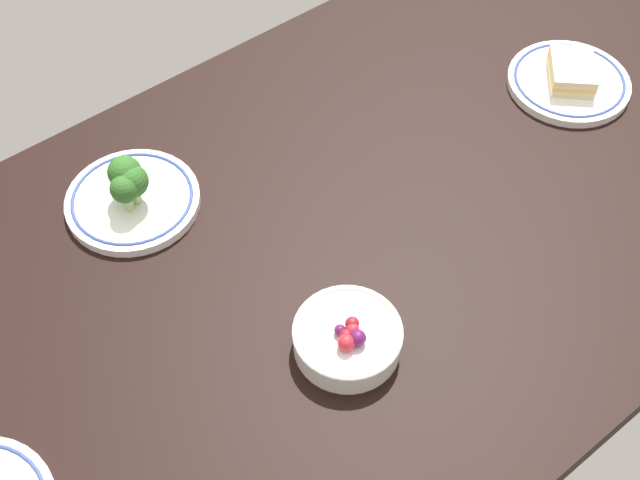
{
  "coord_description": "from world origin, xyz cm",
  "views": [
    {
      "loc": [
        42.63,
        53.92,
        95.07
      ],
      "look_at": [
        0.0,
        0.0,
        6.0
      ],
      "focal_mm": 47.33,
      "sensor_mm": 36.0,
      "label": 1
    }
  ],
  "objects": [
    {
      "name": "plate_sandwich",
      "position": [
        -51.13,
        -1.12,
        5.29
      ],
      "size": [
        19.27,
        19.27,
        4.5
      ],
      "color": "white",
      "rests_on": "dining_table"
    },
    {
      "name": "plate_broccoli",
      "position": [
        15.77,
        -22.41,
        6.31
      ],
      "size": [
        18.86,
        18.86,
        8.38
      ],
      "color": "white",
      "rests_on": "dining_table"
    },
    {
      "name": "bowl_berries",
      "position": [
        6.82,
        14.06,
        6.22
      ],
      "size": [
        13.61,
        13.61,
        5.69
      ],
      "color": "white",
      "rests_on": "dining_table"
    },
    {
      "name": "dining_table",
      "position": [
        0.0,
        0.0,
        2.0
      ],
      "size": [
        156.52,
        83.65,
        4.0
      ],
      "primitive_type": "cube",
      "color": "black",
      "rests_on": "ground"
    }
  ]
}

